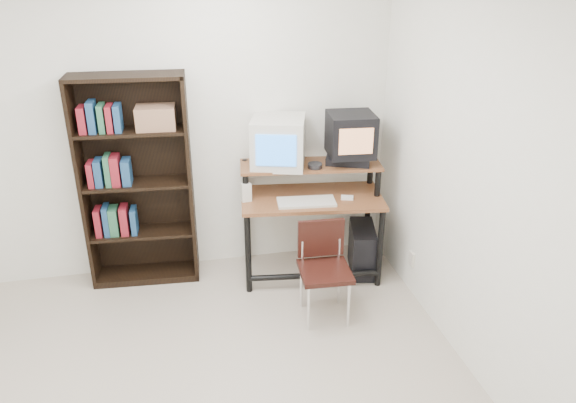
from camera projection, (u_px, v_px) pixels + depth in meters
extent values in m
cube|color=white|center=(152.00, 127.00, 4.56)|extent=(4.00, 0.01, 2.60)
cube|color=white|center=(513.00, 206.00, 3.17)|extent=(0.01, 4.00, 2.60)
cube|color=brown|center=(312.00, 198.00, 4.69)|extent=(1.24, 0.73, 0.03)
cube|color=brown|center=(310.00, 165.00, 4.69)|extent=(1.21, 0.50, 0.02)
cylinder|color=black|center=(248.00, 253.00, 4.56)|extent=(0.05, 0.05, 0.72)
cylinder|color=black|center=(380.00, 248.00, 4.65)|extent=(0.05, 0.05, 0.72)
cylinder|color=black|center=(247.00, 212.00, 4.97)|extent=(0.05, 0.05, 0.98)
cylinder|color=black|center=(368.00, 208.00, 5.05)|extent=(0.05, 0.05, 0.98)
cylinder|color=black|center=(314.00, 276.00, 4.71)|extent=(1.09, 0.19, 0.05)
cube|color=beige|center=(278.00, 142.00, 4.61)|extent=(0.53, 0.53, 0.40)
cube|color=blue|center=(276.00, 151.00, 4.41)|extent=(0.31, 0.10, 0.26)
cube|color=black|center=(348.00, 159.00, 4.71)|extent=(0.43, 0.37, 0.08)
cube|color=black|center=(351.00, 134.00, 4.62)|extent=(0.40, 0.39, 0.35)
cube|color=tan|center=(356.00, 141.00, 4.46)|extent=(0.28, 0.04, 0.21)
cylinder|color=#26262B|center=(315.00, 166.00, 4.59)|extent=(0.13, 0.13, 0.05)
cube|color=beige|center=(306.00, 203.00, 4.56)|extent=(0.49, 0.26, 0.03)
cube|color=black|center=(349.00, 200.00, 4.65)|extent=(0.26, 0.23, 0.01)
cube|color=white|center=(347.00, 198.00, 4.63)|extent=(0.11, 0.09, 0.03)
cube|color=beige|center=(246.00, 193.00, 4.58)|extent=(0.09, 0.08, 0.17)
cube|color=black|center=(362.00, 249.00, 4.94)|extent=(0.30, 0.48, 0.42)
cube|color=black|center=(325.00, 272.00, 4.23)|extent=(0.40, 0.40, 0.04)
cube|color=black|center=(321.00, 238.00, 4.30)|extent=(0.36, 0.05, 0.31)
cylinder|color=silver|center=(309.00, 309.00, 4.15)|extent=(0.02, 0.02, 0.38)
cylinder|color=silver|center=(349.00, 305.00, 4.20)|extent=(0.02, 0.02, 0.38)
cylinder|color=silver|center=(301.00, 286.00, 4.43)|extent=(0.02, 0.02, 0.38)
cylinder|color=silver|center=(339.00, 283.00, 4.47)|extent=(0.02, 0.02, 0.38)
cube|color=black|center=(83.00, 186.00, 4.50)|extent=(0.05, 0.30, 1.77)
cube|color=black|center=(191.00, 181.00, 4.61)|extent=(0.05, 0.30, 1.77)
cube|color=black|center=(139.00, 177.00, 4.68)|extent=(0.88, 0.09, 1.77)
cube|color=black|center=(124.00, 76.00, 4.19)|extent=(0.90, 0.36, 0.03)
cube|color=black|center=(148.00, 273.00, 4.91)|extent=(0.90, 0.36, 0.06)
cube|color=black|center=(143.00, 232.00, 4.74)|extent=(0.84, 0.33, 0.03)
cube|color=black|center=(137.00, 183.00, 4.55)|extent=(0.84, 0.33, 0.02)
cube|color=black|center=(131.00, 131.00, 4.37)|extent=(0.84, 0.33, 0.02)
cube|color=#855D44|center=(156.00, 117.00, 4.35)|extent=(0.32, 0.24, 0.18)
cube|color=beige|center=(411.00, 259.00, 4.61)|extent=(0.02, 0.08, 0.12)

